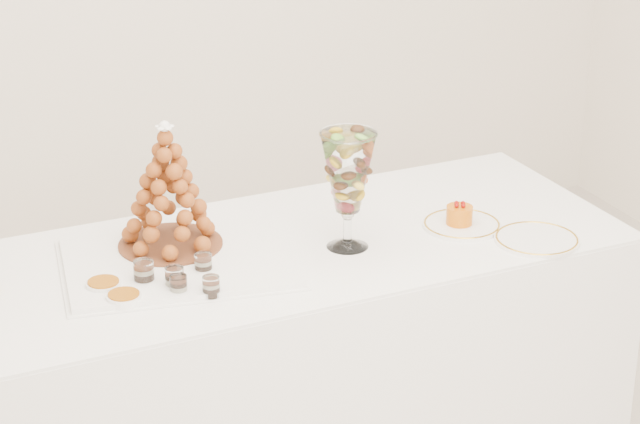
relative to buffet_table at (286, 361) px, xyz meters
name	(u,v)px	position (x,y,z in m)	size (l,w,h in m)	color
buffet_table	(286,361)	(0.00, 0.00, 0.00)	(2.06, 0.87, 0.77)	white
lace_tray	(178,263)	(-0.33, -0.01, 0.40)	(0.63, 0.47, 0.02)	white
macaron_vase	(348,174)	(0.17, -0.08, 0.62)	(0.16, 0.16, 0.35)	white
cake_plate	(462,225)	(0.55, -0.09, 0.39)	(0.24, 0.24, 0.01)	white
spare_plate	(537,240)	(0.70, -0.27, 0.39)	(0.25, 0.25, 0.01)	white
verrine_a	(144,274)	(-0.45, -0.09, 0.43)	(0.06, 0.06, 0.08)	white
verrine_b	(175,279)	(-0.38, -0.15, 0.42)	(0.05, 0.05, 0.07)	white
verrine_c	(203,265)	(-0.28, -0.09, 0.42)	(0.05, 0.05, 0.07)	white
verrine_d	(179,286)	(-0.38, -0.19, 0.42)	(0.05, 0.05, 0.06)	white
verrine_e	(211,288)	(-0.31, -0.23, 0.42)	(0.05, 0.05, 0.06)	white
ramekin_back	(104,287)	(-0.56, -0.08, 0.40)	(0.10, 0.10, 0.03)	white
ramekin_front	(124,300)	(-0.53, -0.18, 0.40)	(0.09, 0.09, 0.03)	white
croquembouche	(168,186)	(-0.32, 0.10, 0.59)	(0.30, 0.30, 0.38)	brown
mousse_cake	(459,215)	(0.54, -0.08, 0.43)	(0.08, 0.08, 0.07)	#D36409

